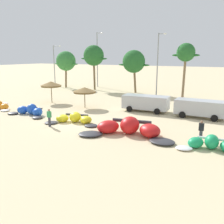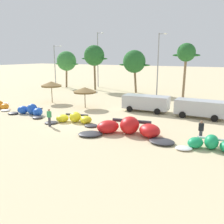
{
  "view_description": "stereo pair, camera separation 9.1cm",
  "coord_description": "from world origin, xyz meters",
  "px_view_note": "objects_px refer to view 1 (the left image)",
  "views": [
    {
      "loc": [
        14.37,
        -18.55,
        6.35
      ],
      "look_at": [
        3.3,
        2.0,
        1.0
      ],
      "focal_mm": 39.87,
      "sensor_mm": 36.0,
      "label": 1
    },
    {
      "loc": [
        14.45,
        -18.51,
        6.35
      ],
      "look_at": [
        3.3,
        2.0,
        1.0
      ],
      "focal_mm": 39.87,
      "sensor_mm": 36.0,
      "label": 2
    }
  ],
  "objects_px": {
    "kite_center": "(129,128)",
    "lamppost_west_center": "(98,58)",
    "parked_car_second": "(145,102)",
    "person_near_kites": "(49,118)",
    "lamppost_west": "(55,63)",
    "palm_leftmost": "(66,61)",
    "palm_center_left": "(186,53)",
    "palm_left_of_gap": "(134,62)",
    "palm_left": "(94,56)",
    "beach_umbrella_near_van": "(51,84)",
    "kite_left_of_center": "(74,119)",
    "lamppost_east_center": "(158,62)",
    "kite_left": "(30,111)",
    "beach_umbrella_middle": "(85,90)",
    "kite_right_of_center": "(211,144)",
    "person_by_umbrellas": "(201,131)",
    "parked_van": "(199,107)"
  },
  "relations": [
    {
      "from": "beach_umbrella_near_van",
      "to": "lamppost_west",
      "type": "height_order",
      "value": "lamppost_west"
    },
    {
      "from": "parked_van",
      "to": "palm_leftmost",
      "type": "distance_m",
      "value": 30.91
    },
    {
      "from": "palm_center_left",
      "to": "lamppost_west_center",
      "type": "xyz_separation_m",
      "value": [
        -18.51,
        5.52,
        -0.72
      ]
    },
    {
      "from": "palm_left_of_gap",
      "to": "lamppost_east_center",
      "type": "bearing_deg",
      "value": -14.27
    },
    {
      "from": "beach_umbrella_middle",
      "to": "lamppost_west",
      "type": "xyz_separation_m",
      "value": [
        -18.04,
        15.59,
        2.52
      ]
    },
    {
      "from": "beach_umbrella_near_van",
      "to": "parked_van",
      "type": "bearing_deg",
      "value": 2.13
    },
    {
      "from": "kite_left",
      "to": "kite_center",
      "type": "relative_size",
      "value": 0.65
    },
    {
      "from": "kite_right_of_center",
      "to": "person_by_umbrellas",
      "type": "bearing_deg",
      "value": 122.48
    },
    {
      "from": "parked_car_second",
      "to": "person_near_kites",
      "type": "relative_size",
      "value": 3.29
    },
    {
      "from": "kite_left_of_center",
      "to": "kite_right_of_center",
      "type": "height_order",
      "value": "kite_right_of_center"
    },
    {
      "from": "palm_leftmost",
      "to": "palm_left",
      "type": "xyz_separation_m",
      "value": [
        6.52,
        -0.07,
        1.04
      ]
    },
    {
      "from": "parked_car_second",
      "to": "person_near_kites",
      "type": "distance_m",
      "value": 11.37
    },
    {
      "from": "lamppost_east_center",
      "to": "palm_leftmost",
      "type": "bearing_deg",
      "value": 176.57
    },
    {
      "from": "palm_center_left",
      "to": "lamppost_west_center",
      "type": "distance_m",
      "value": 19.33
    },
    {
      "from": "palm_left",
      "to": "beach_umbrella_middle",
      "type": "bearing_deg",
      "value": -61.65
    },
    {
      "from": "kite_left",
      "to": "beach_umbrella_middle",
      "type": "relative_size",
      "value": 1.84
    },
    {
      "from": "palm_leftmost",
      "to": "parked_car_second",
      "type": "bearing_deg",
      "value": -31.13
    },
    {
      "from": "person_near_kites",
      "to": "lamppost_west",
      "type": "xyz_separation_m",
      "value": [
        -19.9,
        23.97,
        3.9
      ]
    },
    {
      "from": "lamppost_west",
      "to": "palm_leftmost",
      "type": "bearing_deg",
      "value": -13.74
    },
    {
      "from": "lamppost_east_center",
      "to": "kite_right_of_center",
      "type": "bearing_deg",
      "value": -62.76
    },
    {
      "from": "parked_van",
      "to": "beach_umbrella_middle",
      "type": "bearing_deg",
      "value": -173.58
    },
    {
      "from": "palm_leftmost",
      "to": "palm_left_of_gap",
      "type": "distance_m",
      "value": 14.5
    },
    {
      "from": "parked_car_second",
      "to": "palm_leftmost",
      "type": "bearing_deg",
      "value": 148.87
    },
    {
      "from": "kite_right_of_center",
      "to": "person_by_umbrellas",
      "type": "distance_m",
      "value": 1.8
    },
    {
      "from": "kite_center",
      "to": "palm_left_of_gap",
      "type": "bearing_deg",
      "value": 112.58
    },
    {
      "from": "kite_center",
      "to": "lamppost_west_center",
      "type": "relative_size",
      "value": 0.74
    },
    {
      "from": "parked_van",
      "to": "palm_center_left",
      "type": "xyz_separation_m",
      "value": [
        -4.18,
        11.56,
        5.51
      ]
    },
    {
      "from": "beach_umbrella_near_van",
      "to": "parked_car_second",
      "type": "bearing_deg",
      "value": 3.78
    },
    {
      "from": "kite_left_of_center",
      "to": "lamppost_east_center",
      "type": "xyz_separation_m",
      "value": [
        1.68,
        19.85,
        4.96
      ]
    },
    {
      "from": "kite_right_of_center",
      "to": "lamppost_west",
      "type": "height_order",
      "value": "lamppost_west"
    },
    {
      "from": "lamppost_west",
      "to": "lamppost_east_center",
      "type": "height_order",
      "value": "lamppost_east_center"
    },
    {
      "from": "beach_umbrella_near_van",
      "to": "palm_left",
      "type": "relative_size",
      "value": 0.36
    },
    {
      "from": "lamppost_west_center",
      "to": "beach_umbrella_near_van",
      "type": "bearing_deg",
      "value": -78.95
    },
    {
      "from": "beach_umbrella_middle",
      "to": "palm_left_of_gap",
      "type": "xyz_separation_m",
      "value": [
        0.08,
        14.74,
        3.06
      ]
    },
    {
      "from": "parked_van",
      "to": "lamppost_east_center",
      "type": "height_order",
      "value": "lamppost_east_center"
    },
    {
      "from": "kite_left",
      "to": "palm_left",
      "type": "height_order",
      "value": "palm_left"
    },
    {
      "from": "person_by_umbrellas",
      "to": "person_near_kites",
      "type": "bearing_deg",
      "value": -169.76
    },
    {
      "from": "kite_left_of_center",
      "to": "lamppost_west",
      "type": "xyz_separation_m",
      "value": [
        -21.09,
        21.88,
        4.34
      ]
    },
    {
      "from": "kite_center",
      "to": "beach_umbrella_near_van",
      "type": "relative_size",
      "value": 2.75
    },
    {
      "from": "person_by_umbrellas",
      "to": "palm_left_of_gap",
      "type": "height_order",
      "value": "palm_left_of_gap"
    },
    {
      "from": "person_by_umbrellas",
      "to": "lamppost_east_center",
      "type": "xyz_separation_m",
      "value": [
        -9.92,
        19.63,
        4.52
      ]
    },
    {
      "from": "kite_right_of_center",
      "to": "parked_car_second",
      "type": "height_order",
      "value": "parked_car_second"
    },
    {
      "from": "parked_car_second",
      "to": "parked_van",
      "type": "bearing_deg",
      "value": -1.52
    },
    {
      "from": "beach_umbrella_middle",
      "to": "person_near_kites",
      "type": "bearing_deg",
      "value": -77.49
    },
    {
      "from": "palm_leftmost",
      "to": "beach_umbrella_near_van",
      "type": "bearing_deg",
      "value": -58.86
    },
    {
      "from": "kite_left_of_center",
      "to": "parked_car_second",
      "type": "xyz_separation_m",
      "value": [
        4.15,
        7.94,
        0.71
      ]
    },
    {
      "from": "parked_car_second",
      "to": "palm_left",
      "type": "height_order",
      "value": "palm_left"
    },
    {
      "from": "palm_center_left",
      "to": "kite_right_of_center",
      "type": "bearing_deg",
      "value": -72.34
    },
    {
      "from": "kite_left",
      "to": "beach_umbrella_near_van",
      "type": "relative_size",
      "value": 1.79
    },
    {
      "from": "lamppost_west",
      "to": "kite_left_of_center",
      "type": "bearing_deg",
      "value": -46.05
    }
  ]
}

